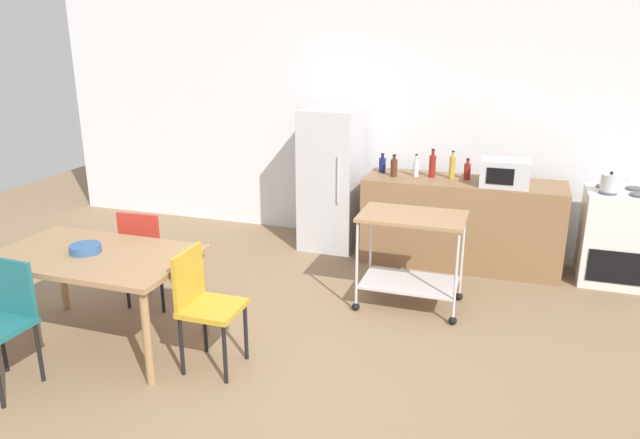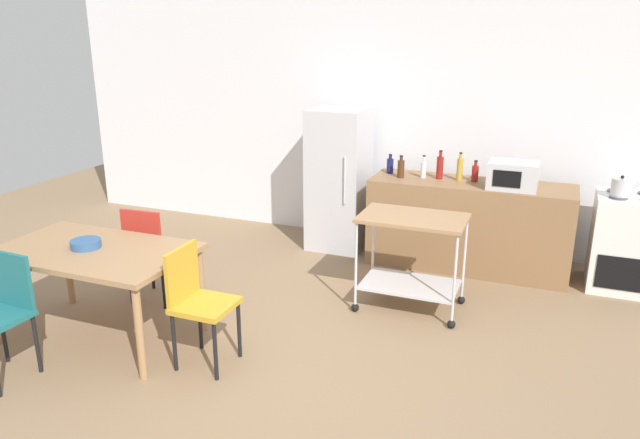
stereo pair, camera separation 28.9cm
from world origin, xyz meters
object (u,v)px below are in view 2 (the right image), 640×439
(chair_teal, at_px, (1,308))
(chair_red, at_px, (151,247))
(refrigerator, at_px, (339,179))
(bottle_wine, at_px, (440,167))
(bottle_olive_oil, at_px, (390,165))
(bottle_vinegar, at_px, (475,173))
(bottle_soy_sauce, at_px, (401,168))
(bottle_sesame_oil, at_px, (423,169))
(fruit_bowl, at_px, (86,244))
(dining_table, at_px, (95,258))
(kitchen_cart, at_px, (412,247))
(bottle_soda, at_px, (460,169))
(microwave, at_px, (513,175))
(kettle, at_px, (621,187))
(stove_oven, at_px, (625,242))
(chair_mustard, at_px, (197,298))

(chair_teal, xyz_separation_m, chair_red, (0.22, 1.39, 0.00))
(refrigerator, bearing_deg, bottle_wine, -3.27)
(bottle_olive_oil, xyz_separation_m, bottle_vinegar, (0.89, -0.03, 0.00))
(refrigerator, xyz_separation_m, bottle_soy_sauce, (0.74, -0.16, 0.22))
(bottle_sesame_oil, relative_size, fruit_bowl, 1.01)
(chair_red, distance_m, refrigerator, 2.27)
(bottle_vinegar, bearing_deg, bottle_wine, -176.78)
(dining_table, distance_m, kitchen_cart, 2.59)
(refrigerator, height_order, bottle_soda, refrigerator)
(bottle_wine, bearing_deg, bottle_vinegar, 3.22)
(kitchen_cart, distance_m, bottle_olive_oil, 1.44)
(bottle_wine, bearing_deg, chair_red, -138.23)
(kitchen_cart, bearing_deg, bottle_vinegar, 74.79)
(bottle_vinegar, xyz_separation_m, microwave, (0.37, -0.15, 0.04))
(kitchen_cart, distance_m, bottle_wine, 1.29)
(kettle, bearing_deg, bottle_olive_oil, 175.56)
(chair_teal, height_order, bottle_soda, bottle_soda)
(microwave, bearing_deg, refrigerator, 173.90)
(kitchen_cart, distance_m, bottle_vinegar, 1.34)
(dining_table, distance_m, bottle_olive_oil, 3.14)
(kitchen_cart, height_order, bottle_sesame_oil, bottle_sesame_oil)
(chair_red, relative_size, fruit_bowl, 3.84)
(bottle_sesame_oil, relative_size, bottle_vinegar, 1.09)
(bottle_wine, bearing_deg, microwave, -10.41)
(stove_oven, relative_size, bottle_soy_sauce, 3.97)
(bottle_vinegar, height_order, kettle, bottle_vinegar)
(bottle_wine, height_order, bottle_soda, bottle_wine)
(dining_table, xyz_separation_m, kitchen_cart, (2.17, 1.42, -0.10))
(refrigerator, height_order, bottle_sesame_oil, refrigerator)
(microwave, bearing_deg, bottle_wine, 169.59)
(chair_mustard, relative_size, bottle_soy_sauce, 3.84)
(bottle_olive_oil, bearing_deg, bottle_wine, -5.82)
(stove_oven, distance_m, bottle_vinegar, 1.53)
(chair_teal, bearing_deg, bottle_soy_sauce, 61.02)
(chair_mustard, height_order, bottle_soda, bottle_soda)
(bottle_olive_oil, relative_size, fruit_bowl, 0.88)
(bottle_soy_sauce, bearing_deg, microwave, -1.95)
(chair_red, height_order, bottle_wine, bottle_wine)
(stove_oven, bearing_deg, chair_teal, -141.58)
(stove_oven, height_order, refrigerator, refrigerator)
(chair_teal, distance_m, chair_red, 1.41)
(bottle_soda, relative_size, microwave, 0.63)
(stove_oven, xyz_separation_m, fruit_bowl, (-4.00, -2.61, 0.33))
(bottle_sesame_oil, xyz_separation_m, fruit_bowl, (-2.05, -2.61, -0.21))
(chair_teal, distance_m, refrigerator, 3.62)
(stove_oven, height_order, kettle, kettle)
(fruit_bowl, bearing_deg, bottle_sesame_oil, 51.79)
(stove_oven, height_order, bottle_soy_sauce, bottle_soy_sauce)
(bottle_olive_oil, xyz_separation_m, bottle_sesame_oil, (0.37, -0.07, 0.01))
(dining_table, relative_size, microwave, 3.26)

